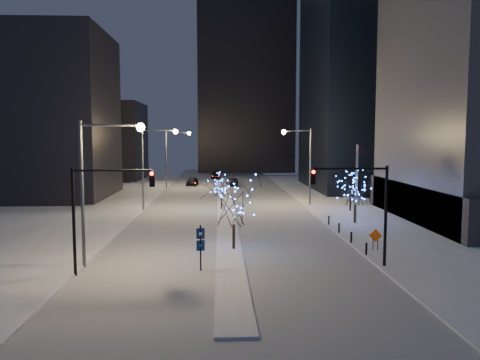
{
  "coord_description": "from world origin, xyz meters",
  "views": [
    {
      "loc": [
        -0.71,
        -29.76,
        8.91
      ],
      "look_at": [
        1.14,
        12.56,
        5.0
      ],
      "focal_mm": 35.0,
      "sensor_mm": 36.0,
      "label": 1
    }
  ],
  "objects": [
    {
      "name": "car_mid",
      "position": [
        1.5,
        54.96,
        0.73
      ],
      "size": [
        2.25,
        4.63,
        1.46
      ],
      "primitive_type": "imported",
      "rotation": [
        0.0,
        0.0,
        3.31
      ],
      "color": "black",
      "rests_on": "ground"
    },
    {
      "name": "bollards",
      "position": [
        10.2,
        10.0,
        0.6
      ],
      "size": [
        0.16,
        12.16,
        0.9
      ],
      "color": "black",
      "rests_on": "east_sidewalk"
    },
    {
      "name": "flagpoles",
      "position": [
        13.37,
        17.25,
        4.8
      ],
      "size": [
        1.35,
        2.6,
        8.0
      ],
      "color": "silver",
      "rests_on": "east_sidewalk"
    },
    {
      "name": "road",
      "position": [
        0.0,
        35.0,
        0.01
      ],
      "size": [
        20.0,
        130.0,
        0.02
      ],
      "primitive_type": "cube",
      "color": "#9FA3AD",
      "rests_on": "ground"
    },
    {
      "name": "wayfinding_sign",
      "position": [
        -2.0,
        0.78,
        1.91
      ],
      "size": [
        0.56,
        0.15,
        3.11
      ],
      "rotation": [
        0.0,
        0.0,
        0.15
      ],
      "color": "black",
      "rests_on": "ground"
    },
    {
      "name": "car_near",
      "position": [
        -5.74,
        55.88,
        0.79
      ],
      "size": [
        2.25,
        4.75,
        1.57
      ],
      "primitive_type": "imported",
      "rotation": [
        0.0,
        0.0,
        -0.09
      ],
      "color": "black",
      "rests_on": "ground"
    },
    {
      "name": "east_sidewalk",
      "position": [
        15.0,
        20.0,
        0.07
      ],
      "size": [
        10.0,
        90.0,
        0.15
      ],
      "primitive_type": "cube",
      "color": "white",
      "rests_on": "ground"
    },
    {
      "name": "street_lamp_w_near",
      "position": [
        -8.94,
        2.0,
        6.5
      ],
      "size": [
        4.4,
        0.56,
        10.0
      ],
      "color": "#595E66",
      "rests_on": "ground"
    },
    {
      "name": "holiday_tree_median_near",
      "position": [
        0.37,
        6.34,
        3.87
      ],
      "size": [
        5.2,
        5.2,
        5.91
      ],
      "color": "black",
      "rests_on": "median"
    },
    {
      "name": "street_lamp_w_mid",
      "position": [
        -8.94,
        27.0,
        6.5
      ],
      "size": [
        4.4,
        0.56,
        10.0
      ],
      "color": "#595E66",
      "rests_on": "ground"
    },
    {
      "name": "traffic_signal_west",
      "position": [
        -8.44,
        -0.0,
        4.76
      ],
      "size": [
        5.26,
        0.43,
        7.0
      ],
      "color": "black",
      "rests_on": "ground"
    },
    {
      "name": "car_far",
      "position": [
        -1.55,
        70.18,
        0.71
      ],
      "size": [
        2.0,
        4.92,
        1.43
      ],
      "primitive_type": "imported",
      "rotation": [
        0.0,
        0.0,
        0.0
      ],
      "color": "black",
      "rests_on": "ground"
    },
    {
      "name": "ground",
      "position": [
        0.0,
        0.0,
        0.0
      ],
      "size": [
        160.0,
        160.0,
        0.0
      ],
      "primitive_type": "plane",
      "color": "silver",
      "rests_on": "ground"
    },
    {
      "name": "holiday_tree_median_far",
      "position": [
        -0.5,
        26.65,
        3.01
      ],
      "size": [
        4.26,
        4.26,
        4.39
      ],
      "color": "black",
      "rests_on": "median"
    },
    {
      "name": "west_sidewalk",
      "position": [
        -14.0,
        20.0,
        0.07
      ],
      "size": [
        8.0,
        90.0,
        0.15
      ],
      "primitive_type": "cube",
      "color": "white",
      "rests_on": "ground"
    },
    {
      "name": "holiday_tree_plaza_far",
      "position": [
        14.82,
        24.71,
        3.09
      ],
      "size": [
        4.45,
        4.45,
        4.67
      ],
      "color": "black",
      "rests_on": "east_sidewalk"
    },
    {
      "name": "horizon_block",
      "position": [
        6.0,
        92.0,
        21.0
      ],
      "size": [
        24.0,
        14.0,
        42.0
      ],
      "primitive_type": "cube",
      "color": "black",
      "rests_on": "ground"
    },
    {
      "name": "street_lamp_east",
      "position": [
        10.08,
        30.0,
        6.45
      ],
      "size": [
        3.9,
        0.56,
        10.0
      ],
      "color": "#595E66",
      "rests_on": "ground"
    },
    {
      "name": "filler_west_far",
      "position": [
        -26.0,
        70.0,
        8.0
      ],
      "size": [
        18.0,
        16.0,
        16.0
      ],
      "primitive_type": "cube",
      "color": "black",
      "rests_on": "ground"
    },
    {
      "name": "traffic_signal_east",
      "position": [
        8.94,
        1.0,
        4.76
      ],
      "size": [
        5.26,
        0.43,
        7.0
      ],
      "color": "black",
      "rests_on": "ground"
    },
    {
      "name": "filler_west_near",
      "position": [
        -28.0,
        40.0,
        12.0
      ],
      "size": [
        22.0,
        18.0,
        24.0
      ],
      "primitive_type": "cube",
      "color": "black",
      "rests_on": "ground"
    },
    {
      "name": "construction_sign",
      "position": [
        11.32,
        5.3,
        1.15
      ],
      "size": [
        0.96,
        0.4,
        1.67
      ],
      "rotation": [
        0.0,
        0.0,
        -0.37
      ],
      "color": "black",
      "rests_on": "east_sidewalk"
    },
    {
      "name": "street_lamp_w_far",
      "position": [
        -8.94,
        52.0,
        6.5
      ],
      "size": [
        4.4,
        0.56,
        10.0
      ],
      "color": "#595E66",
      "rests_on": "ground"
    },
    {
      "name": "median",
      "position": [
        0.0,
        30.0,
        0.07
      ],
      "size": [
        2.0,
        80.0,
        0.15
      ],
      "primitive_type": "cube",
      "color": "white",
      "rests_on": "ground"
    },
    {
      "name": "holiday_tree_plaza_near",
      "position": [
        13.1,
        16.97,
        3.49
      ],
      "size": [
        4.36,
        4.36,
        5.1
      ],
      "color": "black",
      "rests_on": "east_sidewalk"
    }
  ]
}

